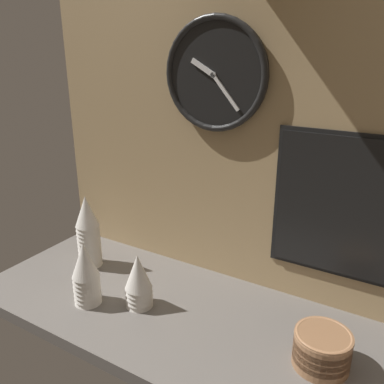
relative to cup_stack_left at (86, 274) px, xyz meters
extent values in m
cube|color=slate|center=(0.40, 0.12, -0.12)|extent=(1.60, 0.56, 0.04)
cube|color=tan|center=(0.40, 0.38, 0.42)|extent=(1.60, 0.03, 1.05)
cone|color=white|center=(0.00, 0.00, -0.05)|extent=(0.08, 0.08, 0.11)
cone|color=white|center=(0.00, 0.00, -0.03)|extent=(0.08, 0.08, 0.11)
cone|color=white|center=(0.00, 0.00, -0.02)|extent=(0.08, 0.08, 0.11)
cone|color=white|center=(0.00, 0.00, 0.00)|extent=(0.08, 0.08, 0.11)
cone|color=white|center=(0.00, 0.00, 0.02)|extent=(0.08, 0.08, 0.11)
cone|color=white|center=(0.00, 0.00, 0.03)|extent=(0.08, 0.08, 0.11)
cone|color=white|center=(0.00, 0.00, 0.05)|extent=(0.08, 0.08, 0.11)
cone|color=white|center=(-0.16, 0.18, -0.05)|extent=(0.08, 0.08, 0.11)
cone|color=white|center=(-0.16, 0.18, -0.03)|extent=(0.08, 0.08, 0.11)
cone|color=white|center=(-0.16, 0.18, -0.02)|extent=(0.08, 0.08, 0.11)
cone|color=white|center=(-0.16, 0.18, 0.00)|extent=(0.08, 0.08, 0.11)
cone|color=white|center=(-0.16, 0.18, 0.02)|extent=(0.08, 0.08, 0.11)
cone|color=white|center=(-0.16, 0.18, 0.03)|extent=(0.08, 0.08, 0.11)
cone|color=white|center=(-0.16, 0.18, 0.05)|extent=(0.08, 0.08, 0.11)
cone|color=white|center=(-0.16, 0.18, 0.06)|extent=(0.08, 0.08, 0.11)
cone|color=white|center=(-0.16, 0.18, 0.08)|extent=(0.08, 0.08, 0.11)
cone|color=white|center=(-0.16, 0.18, 0.09)|extent=(0.08, 0.08, 0.11)
cone|color=white|center=(-0.16, 0.18, 0.11)|extent=(0.08, 0.08, 0.11)
cone|color=white|center=(0.15, 0.07, -0.05)|extent=(0.08, 0.08, 0.11)
cone|color=white|center=(0.15, 0.07, -0.03)|extent=(0.08, 0.08, 0.11)
cone|color=white|center=(0.15, 0.07, -0.02)|extent=(0.08, 0.08, 0.11)
cone|color=white|center=(0.15, 0.07, 0.00)|extent=(0.08, 0.08, 0.11)
cone|color=white|center=(0.15, 0.07, 0.02)|extent=(0.08, 0.08, 0.11)
cylinder|color=#996B47|center=(0.70, 0.11, -0.09)|extent=(0.14, 0.14, 0.04)
cylinder|color=#996B47|center=(0.70, 0.11, -0.07)|extent=(0.14, 0.14, 0.04)
cylinder|color=#996B47|center=(0.70, 0.11, -0.05)|extent=(0.14, 0.14, 0.04)
cylinder|color=#996B47|center=(0.70, 0.11, -0.03)|extent=(0.14, 0.14, 0.04)
torus|color=tan|center=(0.70, 0.11, -0.01)|extent=(0.14, 0.14, 0.01)
cylinder|color=black|center=(0.25, 0.36, 0.58)|extent=(0.34, 0.02, 0.34)
torus|color=black|center=(0.25, 0.35, 0.58)|extent=(0.34, 0.02, 0.34)
cube|color=white|center=(0.21, 0.34, 0.60)|extent=(0.08, 0.01, 0.05)
cube|color=white|center=(0.29, 0.34, 0.53)|extent=(0.09, 0.01, 0.11)
cylinder|color=white|center=(0.25, 0.34, 0.58)|extent=(0.02, 0.01, 0.02)
cube|color=black|center=(0.68, 0.36, 0.23)|extent=(0.45, 0.01, 0.43)
cube|color=black|center=(0.68, 0.36, 0.23)|extent=(0.42, 0.01, 0.41)
camera|label=1|loc=(0.84, -0.76, 0.66)|focal=38.00mm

